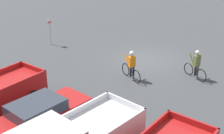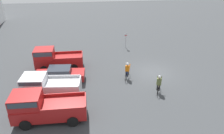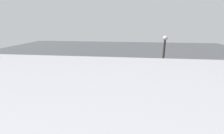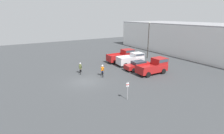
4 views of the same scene
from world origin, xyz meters
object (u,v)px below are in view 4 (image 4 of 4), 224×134
sedan_0 (139,65)px  cyclist_0 (102,70)px  lamppost (148,37)px  pickup_truck_0 (123,56)px  fire_lane_sign (128,89)px  pickup_truck_2 (154,66)px  pickup_truck_1 (132,59)px  cyclist_1 (80,68)px

sedan_0 → cyclist_0: (-0.19, -6.59, 0.14)m
sedan_0 → lamppost: 9.40m
pickup_truck_0 → fire_lane_sign: pickup_truck_0 is taller
pickup_truck_0 → pickup_truck_2: bearing=0.9°
pickup_truck_1 → pickup_truck_0: bearing=-178.9°
cyclist_1 → lamppost: (-2.44, 15.71, 3.43)m
pickup_truck_0 → sedan_0: size_ratio=1.10×
cyclist_1 → lamppost: lamppost is taller
pickup_truck_0 → pickup_truck_1: size_ratio=1.07×
cyclist_0 → cyclist_1: (-2.82, -2.33, -0.03)m
pickup_truck_0 → fire_lane_sign: (13.44, -8.49, 0.05)m
lamppost → cyclist_1: bearing=-81.2°
sedan_0 → lamppost: lamppost is taller
cyclist_0 → fire_lane_sign: size_ratio=0.88×
pickup_truck_0 → lamppost: 6.88m
pickup_truck_2 → lamppost: 10.66m
pickup_truck_0 → cyclist_0: bearing=-53.2°
sedan_0 → cyclist_0: size_ratio=2.73×
pickup_truck_1 → cyclist_1: 9.63m
lamppost → sedan_0: bearing=-51.3°
pickup_truck_2 → lamppost: bearing=143.9°
fire_lane_sign → cyclist_1: bearing=-174.3°
cyclist_0 → cyclist_1: cyclist_0 is taller
pickup_truck_0 → cyclist_0: size_ratio=2.99×
pickup_truck_0 → cyclist_0: 9.04m
pickup_truck_1 → cyclist_1: size_ratio=2.90×
cyclist_1 → fire_lane_sign: fire_lane_sign is taller
pickup_truck_1 → pickup_truck_2: pickup_truck_2 is taller
pickup_truck_1 → sedan_0: pickup_truck_1 is taller
sedan_0 → cyclist_1: (-3.01, -8.92, 0.11)m
pickup_truck_2 → cyclist_0: size_ratio=2.81×
sedan_0 → pickup_truck_2: bearing=15.5°
cyclist_1 → pickup_truck_0: bearing=105.1°
sedan_0 → fire_lane_sign: fire_lane_sign is taller
pickup_truck_0 → cyclist_1: (2.59, -9.57, -0.34)m
cyclist_0 → fire_lane_sign: 8.13m
pickup_truck_1 → pickup_truck_2: bearing=0.8°
pickup_truck_2 → cyclist_0: 7.96m
sedan_0 → cyclist_1: size_ratio=2.83×
pickup_truck_1 → pickup_truck_2: (5.57, 0.08, 0.07)m
sedan_0 → cyclist_1: 9.41m
pickup_truck_0 → cyclist_0: (5.41, -7.24, -0.31)m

